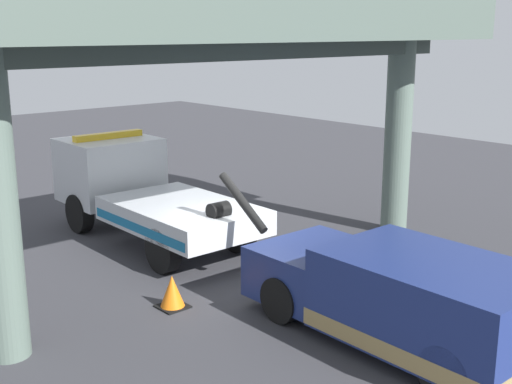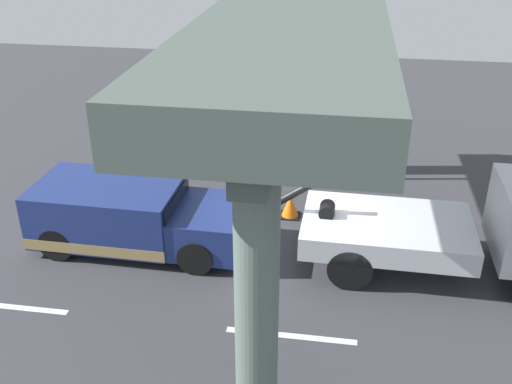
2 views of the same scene
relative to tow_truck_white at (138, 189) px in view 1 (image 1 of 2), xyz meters
name	(u,v)px [view 1 (image 1 of 2)]	position (x,y,z in m)	size (l,w,h in m)	color
ground_plane	(236,276)	(-3.81, 0.01, -1.25)	(60.00, 40.00, 0.10)	#38383D
lane_stripe_mid	(326,246)	(-3.81, -2.85, -1.20)	(2.60, 0.16, 0.01)	silver
lane_stripe_east	(181,200)	(2.19, -2.85, -1.20)	(2.60, 0.16, 0.01)	silver
tow_truck_white	(138,189)	(0.00, 0.00, 0.00)	(7.27, 2.51, 2.46)	silver
towed_van_green	(401,298)	(-8.04, 0.01, -0.42)	(5.23, 2.29, 1.58)	navy
overpass_structure	(246,34)	(-4.16, 0.01, 3.80)	(3.60, 12.08, 5.75)	#596B60
traffic_cone_orange	(172,292)	(-4.35, 2.02, -0.90)	(0.53, 0.53, 0.63)	orange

